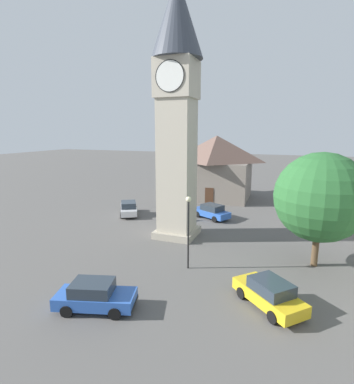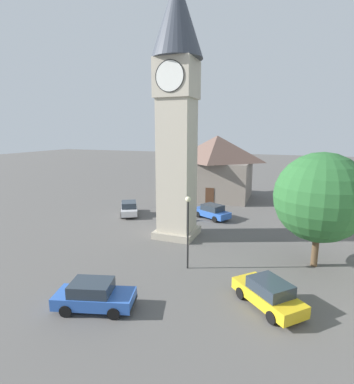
% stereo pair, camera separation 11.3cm
% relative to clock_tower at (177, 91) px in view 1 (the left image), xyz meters
% --- Properties ---
extents(ground_plane, '(200.00, 200.00, 0.00)m').
position_rel_clock_tower_xyz_m(ground_plane, '(-0.00, -0.00, -12.38)').
color(ground_plane, '#565451').
extents(clock_tower, '(4.17, 4.17, 21.18)m').
position_rel_clock_tower_xyz_m(clock_tower, '(0.00, 0.00, 0.00)').
color(clock_tower, '#A59C89').
rests_on(clock_tower, ground).
extents(car_blue_kerb, '(4.44, 3.41, 1.53)m').
position_rel_clock_tower_xyz_m(car_blue_kerb, '(1.49, 6.34, -11.62)').
color(car_blue_kerb, '#2D5BB7').
rests_on(car_blue_kerb, ground).
extents(car_silver_kerb, '(4.44, 2.80, 1.53)m').
position_rel_clock_tower_xyz_m(car_silver_kerb, '(0.08, -12.09, -11.62)').
color(car_silver_kerb, '#2D5BB7').
rests_on(car_silver_kerb, ground).
extents(car_red_corner, '(4.15, 4.07, 1.53)m').
position_rel_clock_tower_xyz_m(car_red_corner, '(8.54, -8.58, -11.62)').
color(car_red_corner, gold).
rests_on(car_red_corner, ground).
extents(car_white_side, '(3.57, 4.41, 1.53)m').
position_rel_clock_tower_xyz_m(car_white_side, '(-7.42, 4.31, -11.62)').
color(car_white_side, silver).
rests_on(car_white_side, ground).
extents(pedestrian, '(0.23, 0.56, 1.69)m').
position_rel_clock_tower_xyz_m(pedestrian, '(-1.80, 4.02, -11.37)').
color(pedestrian, black).
rests_on(pedestrian, ground).
extents(tree, '(6.01, 6.01, 7.87)m').
position_rel_clock_tower_xyz_m(tree, '(11.09, -2.25, -7.53)').
color(tree, brown).
rests_on(tree, ground).
extents(building_corner_back, '(9.63, 8.40, 8.57)m').
position_rel_clock_tower_xyz_m(building_corner_back, '(-0.55, 16.34, -8.00)').
color(building_corner_back, slate).
rests_on(building_corner_back, ground).
extents(lamp_post, '(0.36, 0.36, 5.01)m').
position_rel_clock_tower_xyz_m(lamp_post, '(3.05, -5.81, -9.03)').
color(lamp_post, black).
rests_on(lamp_post, ground).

